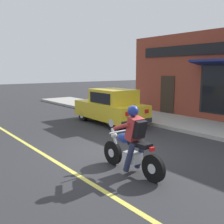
{
  "coord_description": "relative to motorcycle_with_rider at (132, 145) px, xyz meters",
  "views": [
    {
      "loc": [
        -4.73,
        -5.67,
        2.42
      ],
      "look_at": [
        0.89,
        1.49,
        0.95
      ],
      "focal_mm": 42.0,
      "sensor_mm": 36.0,
      "label": 1
    }
  ],
  "objects": [
    {
      "name": "ground_plane",
      "position": [
        0.7,
        1.29,
        -0.68
      ],
      "size": [
        80.0,
        80.0,
        0.0
      ],
      "primitive_type": "plane",
      "color": "#2B2B2D"
    },
    {
      "name": "traffic_cone",
      "position": [
        6.26,
        6.35,
        -0.25
      ],
      "size": [
        0.36,
        0.36,
        0.6
      ],
      "color": "black",
      "rests_on": "sidewalk_curb"
    },
    {
      "name": "sidewalk_curb",
      "position": [
        5.54,
        4.29,
        -0.61
      ],
      "size": [
        2.6,
        22.0,
        0.14
      ],
      "primitive_type": "cube",
      "color": "#9E9B93",
      "rests_on": "ground"
    },
    {
      "name": "lane_stripe",
      "position": [
        -1.1,
        4.29,
        -0.67
      ],
      "size": [
        0.12,
        19.8,
        0.01
      ],
      "primitive_type": "cube",
      "color": "#D1C64C",
      "rests_on": "ground"
    },
    {
      "name": "motorcycle_with_rider",
      "position": [
        0.0,
        0.0,
        0.0
      ],
      "size": [
        0.56,
        2.02,
        1.62
      ],
      "color": "black",
      "rests_on": "ground"
    },
    {
      "name": "car_hatchback",
      "position": [
        3.17,
        4.88,
        0.09
      ],
      "size": [
        1.76,
        3.83,
        1.57
      ],
      "color": "black",
      "rests_on": "ground"
    }
  ]
}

